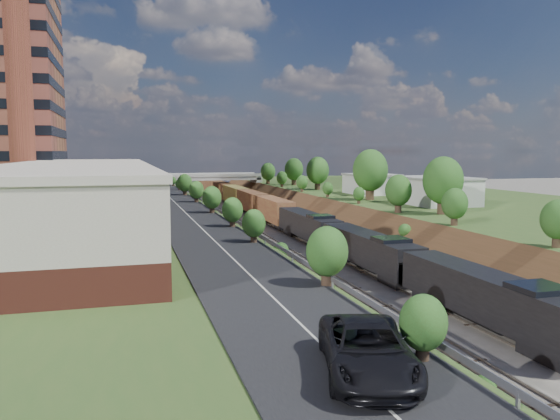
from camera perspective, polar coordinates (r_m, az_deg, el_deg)
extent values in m
cube|color=#395A25|center=(84.05, -22.51, -1.67)|extent=(44.00, 180.00, 5.00)
cube|color=#395A25|center=(100.77, 18.07, -0.28)|extent=(44.00, 180.00, 5.00)
cube|color=brown|center=(84.77, -7.48, -2.90)|extent=(10.00, 180.00, 10.00)
cube|color=brown|center=(90.64, 6.41, -2.29)|extent=(10.00, 180.00, 10.00)
cube|color=gray|center=(86.39, -1.96, -2.62)|extent=(1.58, 180.00, 0.18)
cube|color=gray|center=(87.79, 1.33, -2.47)|extent=(1.58, 180.00, 0.18)
cube|color=black|center=(83.58, -10.58, 0.41)|extent=(8.00, 180.00, 0.10)
cube|color=#99999E|center=(84.02, -7.80, 0.83)|extent=(0.06, 171.00, 0.30)
cube|color=brown|center=(61.39, -20.26, -0.93)|extent=(14.00, 62.00, 2.20)
cube|color=beige|center=(61.10, -20.38, 2.10)|extent=(14.00, 62.00, 4.30)
cube|color=beige|center=(60.99, -20.46, 4.35)|extent=(14.30, 62.30, 0.50)
cylinder|color=brown|center=(80.66, -25.69, 13.93)|extent=(3.20, 3.20, 40.00)
cube|color=gray|center=(145.65, -11.37, 2.04)|extent=(1.50, 8.00, 6.20)
cube|color=gray|center=(149.30, -2.53, 2.25)|extent=(1.50, 8.00, 6.20)
cube|color=gray|center=(146.85, -6.91, 3.36)|extent=(24.00, 8.00, 1.00)
cube|color=gray|center=(142.87, -6.66, 3.61)|extent=(24.00, 0.30, 0.80)
cube|color=gray|center=(150.76, -7.16, 3.73)|extent=(24.00, 0.30, 0.80)
cube|color=silver|center=(88.52, 15.97, 1.86)|extent=(9.00, 12.00, 4.00)
cube|color=silver|center=(107.55, 9.52, 2.63)|extent=(8.00, 10.00, 3.60)
cylinder|color=#473323|center=(75.00, 16.60, 0.58)|extent=(1.30, 1.30, 2.62)
ellipsoid|color=#33591F|center=(74.78, 16.67, 2.99)|extent=(5.25, 5.25, 6.30)
cylinder|color=#473323|center=(45.00, -0.90, -3.63)|extent=(0.66, 0.66, 1.22)
ellipsoid|color=#33591F|center=(44.78, -0.91, -1.78)|extent=(2.45, 2.45, 2.94)
cube|color=black|center=(39.89, 26.62, -13.25)|extent=(2.40, 4.00, 0.90)
cube|color=black|center=(44.26, 20.75, -8.29)|extent=(3.26, 19.54, 3.26)
cube|color=black|center=(39.95, 25.41, -7.72)|extent=(3.19, 3.10, 0.90)
cube|color=black|center=(61.53, 9.21, -3.97)|extent=(3.26, 19.54, 3.26)
cube|color=black|center=(80.35, 2.95, -1.53)|extent=(3.26, 19.54, 3.26)
cube|color=brown|center=(140.71, -5.40, 1.89)|extent=(3.26, 103.72, 3.91)
imported|color=black|center=(20.87, 9.11, -14.16)|extent=(4.86, 7.41, 1.89)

